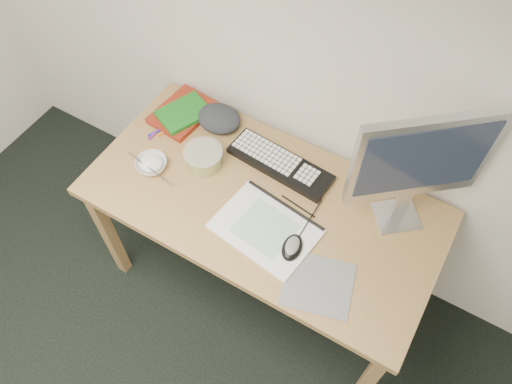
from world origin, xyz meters
TOP-DOWN VIEW (x-y plane):
  - desk at (-0.01, 1.43)m, footprint 1.40×0.70m
  - mousepad at (0.33, 1.22)m, footprint 0.29×0.28m
  - sketchpad at (0.06, 1.32)m, footprint 0.41×0.31m
  - keyboard at (-0.03, 1.61)m, footprint 0.46×0.18m
  - monitor at (0.47, 1.63)m, footprint 0.38×0.33m
  - mouse at (0.19, 1.30)m, footprint 0.09×0.13m
  - rice_bowl at (-0.48, 1.34)m, footprint 0.16×0.16m
  - chopsticks at (-0.47, 1.31)m, footprint 0.24×0.06m
  - fruit_tub at (-0.31, 1.47)m, footprint 0.17×0.17m
  - book_red at (-0.54, 1.64)m, footprint 0.23×0.29m
  - book_green at (-0.52, 1.63)m, footprint 0.23×0.26m
  - cloth_lump at (-0.37, 1.68)m, footprint 0.19×0.17m
  - pencil_pink at (-0.03, 1.46)m, footprint 0.17×0.04m
  - pencil_tan at (-0.02, 1.43)m, footprint 0.14×0.14m
  - pencil_black at (0.12, 1.47)m, footprint 0.16×0.03m
  - marker_blue at (-0.57, 1.52)m, footprint 0.06×0.11m
  - marker_orange at (-0.54, 1.56)m, footprint 0.05×0.14m
  - marker_purple at (-0.58, 1.51)m, footprint 0.01×0.12m

SIDE VIEW (x-z plane):
  - desk at x=-0.01m, z-range 0.29..1.04m
  - mousepad at x=0.33m, z-range 0.75..0.75m
  - pencil_black at x=0.12m, z-range 0.75..0.76m
  - pencil_pink at x=-0.03m, z-range 0.75..0.76m
  - pencil_tan at x=-0.02m, z-range 0.75..0.76m
  - sketchpad at x=0.06m, z-range 0.75..0.76m
  - marker_blue at x=-0.57m, z-range 0.75..0.76m
  - marker_purple at x=-0.58m, z-range 0.75..0.76m
  - marker_orange at x=-0.54m, z-range 0.75..0.76m
  - keyboard at x=-0.03m, z-range 0.75..0.78m
  - book_red at x=-0.54m, z-range 0.75..0.78m
  - rice_bowl at x=-0.48m, z-range 0.75..0.79m
  - mouse at x=0.19m, z-range 0.76..0.80m
  - cloth_lump at x=-0.37m, z-range 0.75..0.82m
  - book_green at x=-0.52m, z-range 0.78..0.80m
  - fruit_tub at x=-0.31m, z-range 0.75..0.83m
  - chopsticks at x=-0.47m, z-range 0.78..0.80m
  - monitor at x=0.47m, z-range 0.82..1.37m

